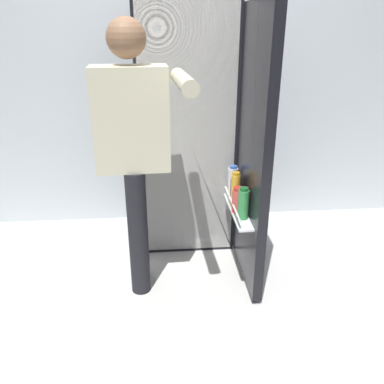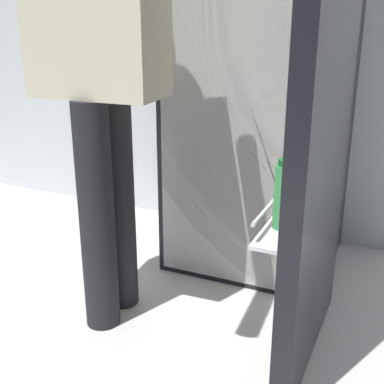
# 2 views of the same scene
# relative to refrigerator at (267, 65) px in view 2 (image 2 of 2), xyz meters

# --- Properties ---
(ground_plane) EXTENTS (5.71, 5.71, 0.00)m
(ground_plane) POSITION_rel_refrigerator_xyz_m (-0.03, -0.49, -0.86)
(ground_plane) COLOR silver
(refrigerator) EXTENTS (0.73, 1.24, 1.72)m
(refrigerator) POSITION_rel_refrigerator_xyz_m (0.00, 0.00, 0.00)
(refrigerator) COLOR black
(refrigerator) RESTS_ON ground_plane
(person) EXTENTS (0.54, 0.70, 1.61)m
(person) POSITION_rel_refrigerator_xyz_m (-0.36, -0.60, 0.10)
(person) COLOR black
(person) RESTS_ON ground_plane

